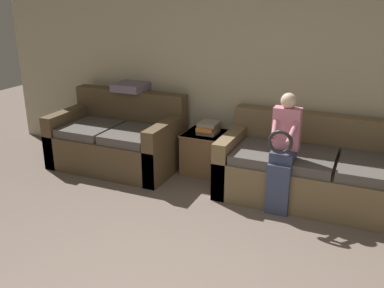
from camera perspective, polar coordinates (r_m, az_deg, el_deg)
wall_back at (r=5.27m, az=10.76°, el=9.20°), size 7.94×0.06×2.55m
couch_main at (r=4.96m, az=15.53°, el=-3.42°), size 1.97×0.99×0.88m
couch_side at (r=5.74m, az=-9.78°, el=0.40°), size 1.63×0.97×0.95m
child_left_seated at (r=4.48m, az=12.09°, el=-0.59°), size 0.28×0.37×1.25m
side_shelf at (r=5.46m, az=2.16°, el=-1.10°), size 0.60×0.52×0.52m
book_stack at (r=5.35m, az=2.21°, el=2.17°), size 0.24×0.31×0.14m
throw_pillow at (r=5.82m, az=-8.14°, el=7.58°), size 0.41×0.41×0.10m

